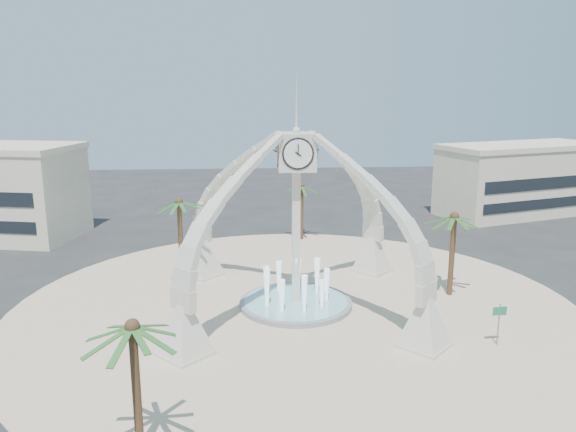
{
  "coord_description": "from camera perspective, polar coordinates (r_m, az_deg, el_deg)",
  "views": [
    {
      "loc": [
        -3.33,
        -37.39,
        15.27
      ],
      "look_at": [
        -0.41,
        2.0,
        6.17
      ],
      "focal_mm": 35.0,
      "sensor_mm": 36.0,
      "label": 1
    }
  ],
  "objects": [
    {
      "name": "street_sign",
      "position": [
        36.33,
        20.66,
        -9.5
      ],
      "size": [
        0.98,
        0.12,
        2.66
      ],
      "rotation": [
        0.0,
        0.0,
        0.08
      ],
      "color": "slate",
      "rests_on": "ground"
    },
    {
      "name": "palm_south",
      "position": [
        23.74,
        -15.54,
        -10.96
      ],
      "size": [
        5.15,
        5.15,
        6.66
      ],
      "rotation": [
        0.0,
        0.0,
        -0.38
      ],
      "color": "brown",
      "rests_on": "ground"
    },
    {
      "name": "palm_north",
      "position": [
        56.38,
        1.42,
        3.02
      ],
      "size": [
        3.67,
        3.67,
        6.27
      ],
      "rotation": [
        0.0,
        0.0,
        0.05
      ],
      "color": "brown",
      "rests_on": "ground"
    },
    {
      "name": "clock_tower",
      "position": [
        38.55,
        0.83,
        -0.19
      ],
      "size": [
        17.94,
        17.94,
        16.3
      ],
      "color": "beige",
      "rests_on": "ground"
    },
    {
      "name": "palm_west",
      "position": [
        43.13,
        -11.01,
        1.28
      ],
      "size": [
        4.56,
        4.56,
        7.56
      ],
      "rotation": [
        0.0,
        0.0,
        0.19
      ],
      "color": "brown",
      "rests_on": "ground"
    },
    {
      "name": "fountain",
      "position": [
        40.42,
        0.8,
        -8.78
      ],
      "size": [
        8.0,
        8.0,
        3.62
      ],
      "color": "gray",
      "rests_on": "ground"
    },
    {
      "name": "building_ne",
      "position": [
        74.21,
        22.55,
        3.5
      ],
      "size": [
        21.87,
        14.17,
        8.6
      ],
      "rotation": [
        0.0,
        0.0,
        0.31
      ],
      "color": "beige",
      "rests_on": "ground"
    },
    {
      "name": "ground",
      "position": [
        40.53,
        0.8,
        -9.16
      ],
      "size": [
        140.0,
        140.0,
        0.0
      ],
      "primitive_type": "plane",
      "color": "#282828",
      "rests_on": "ground"
    },
    {
      "name": "plaza",
      "position": [
        40.52,
        0.8,
        -9.12
      ],
      "size": [
        40.0,
        40.0,
        0.06
      ],
      "primitive_type": "cylinder",
      "color": "#CBB297",
      "rests_on": "ground"
    },
    {
      "name": "palm_east",
      "position": [
        42.6,
        16.55,
        -0.16
      ],
      "size": [
        4.63,
        4.63,
        6.88
      ],
      "rotation": [
        0.0,
        0.0,
        -0.09
      ],
      "color": "brown",
      "rests_on": "ground"
    }
  ]
}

